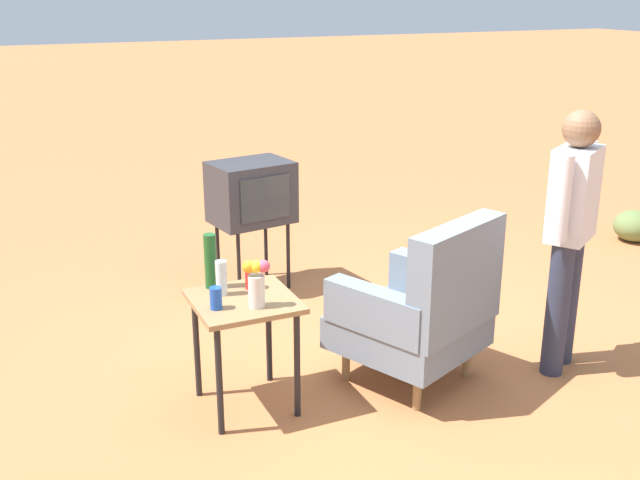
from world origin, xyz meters
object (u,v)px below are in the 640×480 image
at_px(tv_on_stand, 251,193).
at_px(soda_can_red, 251,278).
at_px(bottle_wine_green, 210,261).
at_px(person_standing, 571,226).
at_px(bottle_short_clear, 221,278).
at_px(armchair, 423,308).
at_px(side_table, 244,316).
at_px(flower_vase, 256,281).
at_px(soda_can_blue, 216,298).

height_order(tv_on_stand, soda_can_red, tv_on_stand).
xyz_separation_m(tv_on_stand, bottle_wine_green, (0.76, 1.47, 0.05)).
height_order(person_standing, bottle_short_clear, person_standing).
bearing_deg(soda_can_red, armchair, 161.96).
height_order(side_table, soda_can_red, soda_can_red).
bearing_deg(flower_vase, bottle_short_clear, -62.74).
bearing_deg(bottle_wine_green, flower_vase, 111.44).
height_order(soda_can_blue, bottle_short_clear, bottle_short_clear).
bearing_deg(soda_can_blue, bottle_wine_green, -101.96).
relative_size(armchair, soda_can_blue, 8.69).
bearing_deg(side_table, soda_can_blue, 21.68).
height_order(side_table, soda_can_blue, soda_can_blue).
height_order(side_table, bottle_wine_green, bottle_wine_green).
distance_m(person_standing, bottle_short_clear, 2.11).
distance_m(person_standing, soda_can_blue, 2.17).
bearing_deg(flower_vase, soda_can_blue, -16.41).
relative_size(tv_on_stand, soda_can_blue, 8.44).
distance_m(soda_can_blue, flower_vase, 0.23).
distance_m(bottle_short_clear, flower_vase, 0.27).
height_order(tv_on_stand, bottle_wine_green, tv_on_stand).
relative_size(armchair, bottle_wine_green, 3.31).
relative_size(armchair, soda_can_red, 8.69).
relative_size(side_table, person_standing, 0.41).
bearing_deg(person_standing, soda_can_blue, -7.59).
bearing_deg(person_standing, bottle_short_clear, -12.67).
xyz_separation_m(armchair, soda_can_blue, (1.23, -0.11, 0.23)).
height_order(armchair, side_table, armchair).
relative_size(side_table, soda_can_red, 5.48).
xyz_separation_m(bottle_short_clear, flower_vase, (-0.12, 0.24, 0.05)).
bearing_deg(armchair, person_standing, 169.31).
bearing_deg(soda_can_blue, side_table, -158.32).
distance_m(side_table, soda_can_blue, 0.25).
xyz_separation_m(person_standing, bottle_wine_green, (2.07, -0.59, -0.11)).
relative_size(armchair, flower_vase, 4.00).
bearing_deg(soda_can_red, person_standing, 165.47).
bearing_deg(soda_can_red, flower_vase, 77.51).
distance_m(tv_on_stand, soda_can_blue, 1.96).
bearing_deg(soda_can_blue, armchair, 174.74).
bearing_deg(armchair, bottle_short_clear, -14.23).
bearing_deg(soda_can_blue, tv_on_stand, -114.82).
xyz_separation_m(armchair, bottle_short_clear, (1.14, -0.29, 0.27)).
bearing_deg(soda_can_red, tv_on_stand, -109.39).
bearing_deg(tv_on_stand, bottle_short_clear, 65.33).
distance_m(person_standing, flower_vase, 1.95).
bearing_deg(bottle_short_clear, soda_can_red, -172.57).
distance_m(side_table, flower_vase, 0.28).
bearing_deg(soda_can_blue, person_standing, 172.41).
bearing_deg(side_table, armchair, 170.07).
xyz_separation_m(tv_on_stand, bottle_short_clear, (0.74, 1.60, -0.01)).
xyz_separation_m(person_standing, bottle_short_clear, (2.05, -0.46, -0.17)).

